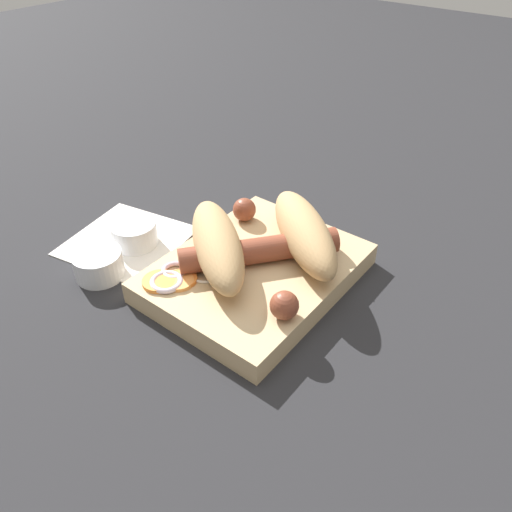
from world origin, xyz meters
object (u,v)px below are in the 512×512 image
at_px(food_tray, 256,273).
at_px(sausage, 262,251).
at_px(condiment_cup_far, 99,266).
at_px(bread_roll, 261,238).
at_px(condiment_cup_near, 135,235).

height_order(food_tray, sausage, sausage).
relative_size(food_tray, condiment_cup_far, 4.11).
relative_size(bread_roll, condiment_cup_far, 3.94).
distance_m(sausage, condiment_cup_far, 0.18).
bearing_deg(condiment_cup_far, condiment_cup_near, -167.69).
xyz_separation_m(food_tray, sausage, (-0.01, 0.00, 0.03)).
distance_m(food_tray, bread_roll, 0.04).
bearing_deg(condiment_cup_near, condiment_cup_far, 12.31).
distance_m(food_tray, sausage, 0.03).
bearing_deg(food_tray, sausage, 153.02).
relative_size(bread_roll, condiment_cup_near, 3.94).
height_order(condiment_cup_near, condiment_cup_far, same).
bearing_deg(sausage, condiment_cup_near, -75.87).
height_order(bread_roll, sausage, bread_roll).
xyz_separation_m(bread_roll, sausage, (0.01, 0.01, -0.01)).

